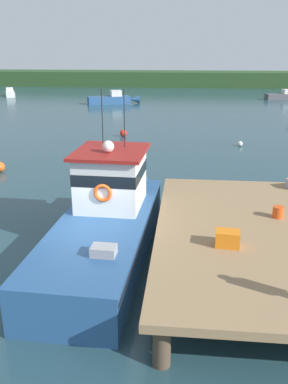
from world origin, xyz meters
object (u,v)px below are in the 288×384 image
Objects in this scene: bait_bucket at (278,212)px; moored_boat_mid_harbor at (10,93)px; mooring_buoy_inshore at (123,133)px; moored_boat_near_channel at (112,99)px; mooring_buoy_outer at (0,167)px; mooring_buoy_spare_mooring at (240,144)px; main_fishing_boat at (108,218)px; moored_boat_off_the_point at (284,96)px; crate_single_far at (228,238)px.

bait_bucket is 0.08× the size of moored_boat_mid_harbor.
bait_bucket is 0.68× the size of mooring_buoy_inshore.
moored_boat_near_channel is (-11.28, 35.78, -0.85)m from bait_bucket.
mooring_buoy_spare_mooring is at bearing 29.35° from mooring_buoy_outer.
moored_boat_near_channel is at bearing 99.78° from main_fishing_boat.
main_fishing_boat reaches higher than moored_boat_off_the_point.
moored_boat_mid_harbor is at bearing 116.46° from main_fishing_boat.
crate_single_far is 39.05m from moored_boat_near_channel.
crate_single_far reaches higher than mooring_buoy_inshore.
mooring_buoy_inshore is (4.03, -18.44, -0.27)m from moored_boat_near_channel.
main_fishing_boat is at bearing -82.95° from mooring_buoy_inshore.
main_fishing_boat reaches higher than moored_boat_near_channel.
bait_bucket reaches higher than mooring_buoy_inshore.
mooring_buoy_spare_mooring is at bearing -107.19° from moored_boat_off_the_point.
main_fishing_boat is 30.10× the size of mooring_buoy_spare_mooring.
main_fishing_boat is 44.77m from moored_boat_off_the_point.
bait_bucket is 37.53m from moored_boat_near_channel.
moored_boat_mid_harbor is 0.87× the size of moored_boat_off_the_point.
bait_bucket is 15.05m from mooring_buoy_spare_mooring.
main_fishing_boat is 3.97m from crate_single_far.
bait_bucket is 1.04× the size of mooring_buoy_spare_mooring.
mooring_buoy_inshore is at bearing -52.85° from moored_boat_mid_harbor.
mooring_buoy_inshore is (-5.61, 19.39, -1.16)m from crate_single_far.
moored_boat_mid_harbor is (-21.20, 42.60, -0.63)m from main_fishing_boat.
moored_boat_near_channel is (15.01, -6.70, 0.14)m from moored_boat_mid_harbor.
crate_single_far is 0.12× the size of moored_boat_off_the_point.
moored_boat_off_the_point is (10.81, 44.37, -0.98)m from crate_single_far.
moored_boat_near_channel is 24.01m from mooring_buoy_spare_mooring.
mooring_buoy_outer is (-10.52, 9.80, -1.15)m from crate_single_far.
mooring_buoy_spare_mooring is (12.87, 7.24, -0.09)m from mooring_buoy_outer.
crate_single_far is at bearing -103.69° from moored_boat_off_the_point.
crate_single_far is 1.83× the size of mooring_buoy_spare_mooring.
mooring_buoy_outer is at bearing -91.80° from moored_boat_near_channel.
main_fishing_boat is at bearing -178.66° from bait_bucket.
moored_boat_off_the_point is 15.01× the size of mooring_buoy_spare_mooring.
crate_single_far is at bearing -29.30° from main_fishing_boat.
mooring_buoy_inshore is (-7.25, 17.34, -1.12)m from bait_bucket.
moored_boat_off_the_point is (14.25, 42.43, -0.58)m from main_fishing_boat.
moored_boat_near_channel is 18.16× the size of mooring_buoy_spare_mooring.
main_fishing_boat reaches higher than moored_boat_mid_harbor.
mooring_buoy_spare_mooring is 8.30m from mooring_buoy_inshore.
main_fishing_boat is 10.60m from mooring_buoy_outer.
main_fishing_boat is 5.11m from bait_bucket.
main_fishing_boat is at bearing -63.54° from moored_boat_mid_harbor.
moored_boat_off_the_point is 9.87× the size of mooring_buoy_inshore.
moored_boat_mid_harbor is 8.31× the size of mooring_buoy_outer.
main_fishing_boat is 19.80× the size of mooring_buoy_inshore.
mooring_buoy_spare_mooring is at bearing 87.31° from bait_bucket.
moored_boat_mid_harbor is at bearing 118.97° from crate_single_far.
bait_bucket is at bearing -72.49° from moored_boat_near_channel.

